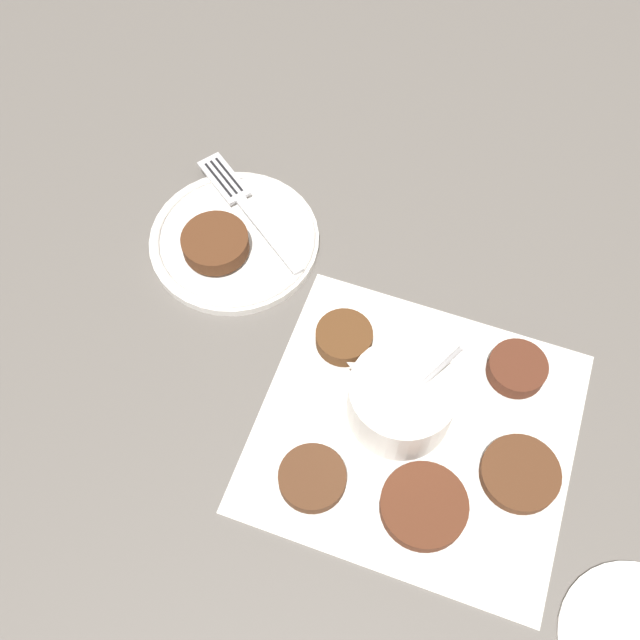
{
  "coord_description": "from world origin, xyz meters",
  "views": [
    {
      "loc": [
        -0.04,
        0.27,
        0.69
      ],
      "look_at": [
        0.15,
        -0.05,
        0.02
      ],
      "focal_mm": 42.0,
      "sensor_mm": 36.0,
      "label": 1
    }
  ],
  "objects_px": {
    "serving_plate": "(234,239)",
    "fritter_on_plate": "(215,243)",
    "sauce_bowl": "(400,400)",
    "fork": "(241,200)"
  },
  "relations": [
    {
      "from": "fritter_on_plate",
      "to": "fork",
      "type": "xyz_separation_m",
      "value": [
        0.01,
        -0.07,
        -0.01
      ]
    },
    {
      "from": "sauce_bowl",
      "to": "fork",
      "type": "relative_size",
      "value": 0.62
    },
    {
      "from": "sauce_bowl",
      "to": "fritter_on_plate",
      "type": "xyz_separation_m",
      "value": [
        0.26,
        -0.07,
        -0.0
      ]
    },
    {
      "from": "serving_plate",
      "to": "fritter_on_plate",
      "type": "distance_m",
      "value": 0.03
    },
    {
      "from": "sauce_bowl",
      "to": "fork",
      "type": "bearing_deg",
      "value": -26.41
    },
    {
      "from": "serving_plate",
      "to": "fritter_on_plate",
      "type": "relative_size",
      "value": 2.59
    },
    {
      "from": "serving_plate",
      "to": "fritter_on_plate",
      "type": "bearing_deg",
      "value": 75.42
    },
    {
      "from": "sauce_bowl",
      "to": "fritter_on_plate",
      "type": "bearing_deg",
      "value": -14.26
    },
    {
      "from": "serving_plate",
      "to": "fritter_on_plate",
      "type": "height_order",
      "value": "fritter_on_plate"
    },
    {
      "from": "sauce_bowl",
      "to": "fork",
      "type": "xyz_separation_m",
      "value": [
        0.27,
        -0.13,
        -0.01
      ]
    }
  ]
}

